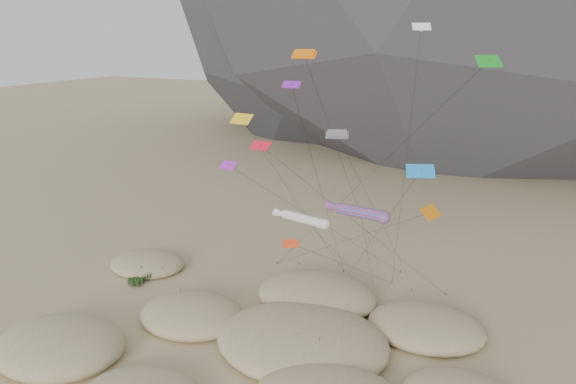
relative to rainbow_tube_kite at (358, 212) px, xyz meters
The scene contains 9 objects.
ground 17.22m from the rainbow_tube_kite, 117.83° to the right, with size 500.00×500.00×0.00m, color #CCB789.
dunes 14.94m from the rainbow_tube_kite, 138.36° to the right, with size 50.02×32.81×3.55m.
dune_grass 15.29m from the rainbow_tube_kite, 132.75° to the right, with size 42.42×28.03×1.52m.
kite_stakes 17.52m from the rainbow_tube_kite, 105.05° to the left, with size 21.42×4.94×0.30m.
rainbow_tube_kite is the anchor object (origin of this frame).
white_tube_kite 5.59m from the rainbow_tube_kite, 168.06° to the right, with size 7.21×18.12×12.04m.
orange_parafoil 15.79m from the rainbow_tube_kite, 157.53° to the left, with size 5.70×14.27×27.17m.
multi_parafoil 7.31m from the rainbow_tube_kite, behind, with size 5.37×15.20×20.02m.
delta_kites 6.54m from the rainbow_tube_kite, 150.13° to the left, with size 27.81×20.48×29.56m.
Camera 1 is at (21.79, -37.62, 28.86)m, focal length 35.00 mm.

